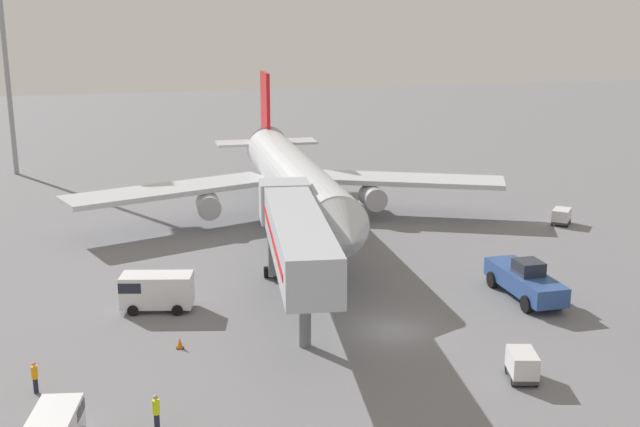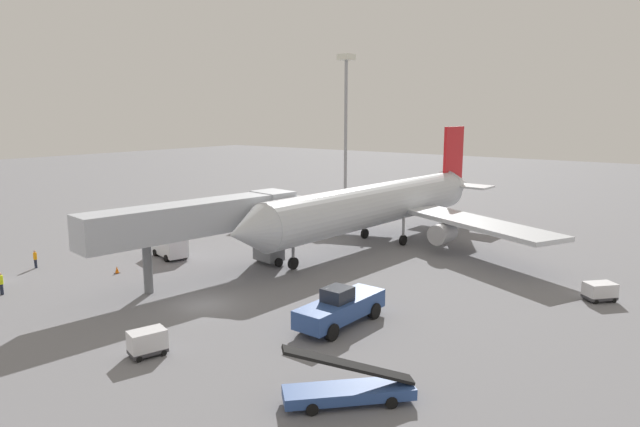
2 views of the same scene
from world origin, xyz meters
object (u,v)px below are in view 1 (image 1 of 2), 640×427
(ground_crew_worker_midground, at_px, (156,412))
(safety_cone_alpha, at_px, (180,343))
(pushback_tug, at_px, (525,280))
(baggage_cart_mid_center, at_px, (562,216))
(baggage_cart_outer_right, at_px, (522,365))
(apron_light_mast, at_px, (2,26))
(service_van_mid_left, at_px, (155,290))
(airplane_at_gate, at_px, (292,177))
(jet_bridge, at_px, (294,233))
(ground_crew_worker_foreground, at_px, (35,377))

(ground_crew_worker_midground, distance_m, safety_cone_alpha, 9.03)
(pushback_tug, xyz_separation_m, baggage_cart_mid_center, (12.72, 15.78, -0.45))
(pushback_tug, relative_size, baggage_cart_outer_right, 3.18)
(pushback_tug, bearing_deg, apron_light_mast, 124.32)
(service_van_mid_left, height_order, baggage_cart_outer_right, service_van_mid_left)
(airplane_at_gate, height_order, baggage_cart_outer_right, airplane_at_gate)
(jet_bridge, distance_m, baggage_cart_outer_right, 15.96)
(ground_crew_worker_foreground, bearing_deg, airplane_at_gate, 54.43)
(pushback_tug, height_order, service_van_mid_left, pushback_tug)
(pushback_tug, distance_m, baggage_cart_outer_right, 12.31)
(baggage_cart_outer_right, bearing_deg, jet_bridge, 125.03)
(ground_crew_worker_midground, bearing_deg, apron_light_mast, 100.20)
(safety_cone_alpha, bearing_deg, service_van_mid_left, 97.78)
(jet_bridge, relative_size, ground_crew_worker_foreground, 11.78)
(baggage_cart_outer_right, bearing_deg, baggage_cart_mid_center, 54.32)
(jet_bridge, height_order, baggage_cart_outer_right, jet_bridge)
(pushback_tug, xyz_separation_m, safety_cone_alpha, (-22.69, -1.95, -0.91))
(airplane_at_gate, bearing_deg, pushback_tug, -65.22)
(ground_crew_worker_foreground, xyz_separation_m, ground_crew_worker_midground, (5.50, -5.31, 0.06))
(baggage_cart_outer_right, relative_size, ground_crew_worker_foreground, 1.41)
(jet_bridge, height_order, apron_light_mast, apron_light_mast)
(service_van_mid_left, height_order, safety_cone_alpha, service_van_mid_left)
(baggage_cart_outer_right, distance_m, ground_crew_worker_foreground, 24.41)
(service_van_mid_left, relative_size, baggage_cart_mid_center, 1.88)
(airplane_at_gate, height_order, service_van_mid_left, airplane_at_gate)
(airplane_at_gate, height_order, ground_crew_worker_foreground, airplane_at_gate)
(airplane_at_gate, height_order, ground_crew_worker_midground, airplane_at_gate)
(jet_bridge, relative_size, safety_cone_alpha, 31.15)
(baggage_cart_mid_center, relative_size, ground_crew_worker_midground, 1.43)
(jet_bridge, xyz_separation_m, baggage_cart_outer_right, (8.83, -12.60, -4.22))
(safety_cone_alpha, bearing_deg, ground_crew_worker_foreground, -154.71)
(jet_bridge, bearing_deg, safety_cone_alpha, -152.65)
(ground_crew_worker_foreground, bearing_deg, safety_cone_alpha, 25.29)
(pushback_tug, distance_m, baggage_cart_mid_center, 20.27)
(safety_cone_alpha, bearing_deg, apron_light_mast, 103.70)
(baggage_cart_mid_center, distance_m, apron_light_mast, 63.26)
(ground_crew_worker_foreground, bearing_deg, apron_light_mast, 95.82)
(apron_light_mast, bearing_deg, airplane_at_gate, -49.84)
(baggage_cart_outer_right, xyz_separation_m, apron_light_mast, (-29.80, 63.39, 15.95))
(service_van_mid_left, xyz_separation_m, baggage_cart_mid_center, (36.28, 11.37, -0.55))
(airplane_at_gate, distance_m, apron_light_mast, 41.84)
(pushback_tug, height_order, baggage_cart_outer_right, pushback_tug)
(baggage_cart_outer_right, relative_size, ground_crew_worker_midground, 1.32)
(pushback_tug, distance_m, ground_crew_worker_foreground, 30.58)
(safety_cone_alpha, bearing_deg, ground_crew_worker_midground, -102.21)
(pushback_tug, relative_size, baggage_cart_mid_center, 2.93)
(service_van_mid_left, distance_m, ground_crew_worker_midground, 15.19)
(airplane_at_gate, distance_m, pushback_tug, 24.71)
(jet_bridge, xyz_separation_m, apron_light_mast, (-20.96, 50.78, 11.73))
(service_van_mid_left, xyz_separation_m, ground_crew_worker_foreground, (-6.53, -9.85, -0.45))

